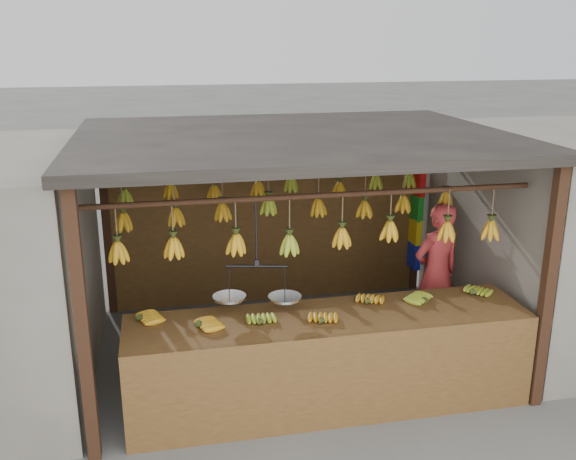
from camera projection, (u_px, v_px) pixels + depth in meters
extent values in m
plane|color=#5B5B57|center=(294.00, 350.00, 7.09)|extent=(80.00, 80.00, 0.00)
cube|color=black|center=(83.00, 330.00, 4.96)|extent=(0.10, 0.10, 2.30)
cube|color=black|center=(547.00, 290.00, 5.74)|extent=(0.10, 0.10, 2.30)
cube|color=black|center=(107.00, 223.00, 7.77)|extent=(0.10, 0.10, 2.30)
cube|color=black|center=(416.00, 206.00, 8.55)|extent=(0.10, 0.10, 2.30)
cube|color=black|center=(294.00, 138.00, 6.40)|extent=(4.30, 3.30, 0.10)
cylinder|color=black|center=(318.00, 196.00, 5.57)|extent=(4.00, 0.05, 0.05)
cylinder|color=black|center=(294.00, 173.00, 6.50)|extent=(4.00, 0.05, 0.05)
cylinder|color=black|center=(276.00, 155.00, 7.44)|extent=(4.00, 0.05, 0.05)
cube|color=brown|center=(269.00, 233.00, 8.23)|extent=(4.00, 0.06, 1.80)
cube|color=brown|center=(329.00, 320.00, 5.82)|extent=(3.68, 0.82, 0.08)
cube|color=brown|center=(341.00, 382.00, 5.56)|extent=(3.68, 0.04, 0.90)
cube|color=black|center=(136.00, 406.00, 5.28)|extent=(0.07, 0.07, 0.82)
cube|color=black|center=(519.00, 364.00, 5.96)|extent=(0.07, 0.07, 0.82)
cube|color=black|center=(137.00, 364.00, 5.95)|extent=(0.07, 0.07, 0.82)
cube|color=black|center=(481.00, 330.00, 6.63)|extent=(0.07, 0.07, 0.82)
ellipsoid|color=#C48615|center=(141.00, 320.00, 5.66)|extent=(0.29, 0.26, 0.06)
ellipsoid|color=#C48615|center=(200.00, 326.00, 5.53)|extent=(0.29, 0.25, 0.06)
ellipsoid|color=#92A523|center=(262.00, 322.00, 5.60)|extent=(0.20, 0.25, 0.06)
ellipsoid|color=#C48615|center=(323.00, 321.00, 5.62)|extent=(0.24, 0.28, 0.06)
ellipsoid|color=#C48615|center=(369.00, 302.00, 6.03)|extent=(0.26, 0.29, 0.06)
ellipsoid|color=#92A523|center=(426.00, 300.00, 6.07)|extent=(0.29, 0.30, 0.06)
ellipsoid|color=#92A523|center=(475.00, 293.00, 6.23)|extent=(0.30, 0.29, 0.06)
ellipsoid|color=#C48615|center=(118.00, 252.00, 5.38)|extent=(0.16, 0.16, 0.28)
ellipsoid|color=#C48615|center=(174.00, 248.00, 5.45)|extent=(0.16, 0.16, 0.28)
ellipsoid|color=#C48615|center=(236.00, 244.00, 5.54)|extent=(0.16, 0.16, 0.28)
ellipsoid|color=#92A523|center=(289.00, 245.00, 5.64)|extent=(0.16, 0.16, 0.28)
ellipsoid|color=#C48615|center=(342.00, 238.00, 5.75)|extent=(0.16, 0.16, 0.28)
ellipsoid|color=#C48615|center=(390.00, 231.00, 5.83)|extent=(0.16, 0.16, 0.28)
ellipsoid|color=#C48615|center=(447.00, 231.00, 5.90)|extent=(0.16, 0.16, 0.28)
ellipsoid|color=#C48615|center=(490.00, 230.00, 6.01)|extent=(0.16, 0.16, 0.28)
ellipsoid|color=#C48615|center=(124.00, 222.00, 6.27)|extent=(0.16, 0.16, 0.28)
ellipsoid|color=#C48615|center=(176.00, 217.00, 6.36)|extent=(0.16, 0.16, 0.28)
ellipsoid|color=#C48615|center=(223.00, 212.00, 6.47)|extent=(0.16, 0.16, 0.28)
ellipsoid|color=#92A523|center=(269.00, 206.00, 6.56)|extent=(0.16, 0.16, 0.28)
ellipsoid|color=#C48615|center=(318.00, 207.00, 6.66)|extent=(0.16, 0.16, 0.28)
ellipsoid|color=#C48615|center=(365.00, 209.00, 6.80)|extent=(0.16, 0.16, 0.28)
ellipsoid|color=#C48615|center=(403.00, 204.00, 6.88)|extent=(0.16, 0.16, 0.28)
ellipsoid|color=#C48615|center=(446.00, 200.00, 6.96)|extent=(0.16, 0.16, 0.28)
ellipsoid|color=#92A523|center=(125.00, 197.00, 7.22)|extent=(0.16, 0.16, 0.28)
ellipsoid|color=#C48615|center=(171.00, 190.00, 7.32)|extent=(0.16, 0.16, 0.28)
ellipsoid|color=#C48615|center=(214.00, 193.00, 7.43)|extent=(0.16, 0.16, 0.28)
ellipsoid|color=#C48615|center=(258.00, 189.00, 7.49)|extent=(0.16, 0.16, 0.28)
ellipsoid|color=#92A523|center=(291.00, 184.00, 7.63)|extent=(0.16, 0.16, 0.28)
ellipsoid|color=#C48615|center=(339.00, 189.00, 7.68)|extent=(0.16, 0.16, 0.28)
ellipsoid|color=#92A523|center=(376.00, 182.00, 7.84)|extent=(0.16, 0.16, 0.28)
ellipsoid|color=#92A523|center=(409.00, 181.00, 7.86)|extent=(0.16, 0.16, 0.28)
cylinder|color=black|center=(256.00, 233.00, 5.55)|extent=(0.02, 0.02, 0.61)
cylinder|color=black|center=(257.00, 266.00, 5.64)|extent=(0.53, 0.14, 0.02)
cylinder|color=silver|center=(229.00, 298.00, 5.73)|extent=(0.29, 0.29, 0.02)
cylinder|color=silver|center=(285.00, 298.00, 5.72)|extent=(0.29, 0.29, 0.02)
imported|color=#BF3333|center=(436.00, 274.00, 7.09)|extent=(0.66, 0.52, 1.61)
cube|color=red|center=(418.00, 183.00, 8.29)|extent=(0.08, 0.26, 0.34)
cube|color=#199926|center=(417.00, 207.00, 8.39)|extent=(0.08, 0.26, 0.34)
cube|color=yellow|center=(415.00, 231.00, 8.48)|extent=(0.08, 0.26, 0.34)
cube|color=#1426BF|center=(414.00, 255.00, 8.58)|extent=(0.08, 0.26, 0.34)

